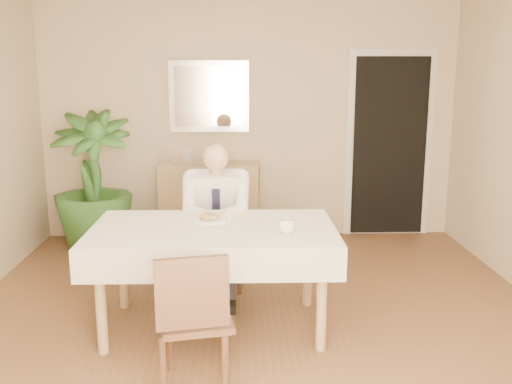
{
  "coord_description": "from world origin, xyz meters",
  "views": [
    {
      "loc": [
        -0.14,
        -3.75,
        1.83
      ],
      "look_at": [
        0.0,
        0.35,
        0.95
      ],
      "focal_mm": 40.0,
      "sensor_mm": 36.0,
      "label": 1
    }
  ],
  "objects_px": {
    "dining_table": "(213,239)",
    "coffee_mug": "(287,226)",
    "chair_near": "(194,315)",
    "potted_palm": "(93,181)",
    "chair_far": "(218,226)",
    "seated_man": "(216,214)",
    "sideboard": "(210,201)"
  },
  "relations": [
    {
      "from": "chair_far",
      "to": "sideboard",
      "type": "xyz_separation_m",
      "value": [
        -0.13,
        1.33,
        -0.08
      ]
    },
    {
      "from": "chair_far",
      "to": "coffee_mug",
      "type": "relative_size",
      "value": 7.64
    },
    {
      "from": "dining_table",
      "to": "seated_man",
      "type": "xyz_separation_m",
      "value": [
        0.0,
        0.59,
        0.02
      ]
    },
    {
      "from": "potted_palm",
      "to": "dining_table",
      "type": "bearing_deg",
      "value": -55.51
    },
    {
      "from": "dining_table",
      "to": "seated_man",
      "type": "distance_m",
      "value": 0.59
    },
    {
      "from": "sideboard",
      "to": "potted_palm",
      "type": "bearing_deg",
      "value": -161.23
    },
    {
      "from": "dining_table",
      "to": "coffee_mug",
      "type": "height_order",
      "value": "coffee_mug"
    },
    {
      "from": "chair_far",
      "to": "coffee_mug",
      "type": "xyz_separation_m",
      "value": [
        0.5,
        -1.05,
        0.29
      ]
    },
    {
      "from": "dining_table",
      "to": "chair_near",
      "type": "distance_m",
      "value": 0.88
    },
    {
      "from": "chair_near",
      "to": "coffee_mug",
      "type": "height_order",
      "value": "chair_near"
    },
    {
      "from": "seated_man",
      "to": "potted_palm",
      "type": "bearing_deg",
      "value": 134.98
    },
    {
      "from": "coffee_mug",
      "to": "sideboard",
      "type": "xyz_separation_m",
      "value": [
        -0.63,
        2.38,
        -0.37
      ]
    },
    {
      "from": "chair_near",
      "to": "chair_far",
      "type": "bearing_deg",
      "value": 76.28
    },
    {
      "from": "potted_palm",
      "to": "coffee_mug",
      "type": "bearing_deg",
      "value": -48.8
    },
    {
      "from": "chair_far",
      "to": "sideboard",
      "type": "relative_size",
      "value": 0.85
    },
    {
      "from": "chair_far",
      "to": "seated_man",
      "type": "height_order",
      "value": "seated_man"
    },
    {
      "from": "chair_far",
      "to": "sideboard",
      "type": "distance_m",
      "value": 1.34
    },
    {
      "from": "chair_near",
      "to": "seated_man",
      "type": "distance_m",
      "value": 1.46
    },
    {
      "from": "chair_far",
      "to": "potted_palm",
      "type": "height_order",
      "value": "potted_palm"
    },
    {
      "from": "dining_table",
      "to": "potted_palm",
      "type": "relative_size",
      "value": 1.2
    },
    {
      "from": "dining_table",
      "to": "coffee_mug",
      "type": "distance_m",
      "value": 0.55
    },
    {
      "from": "coffee_mug",
      "to": "potted_palm",
      "type": "height_order",
      "value": "potted_palm"
    },
    {
      "from": "dining_table",
      "to": "coffee_mug",
      "type": "xyz_separation_m",
      "value": [
        0.5,
        -0.17,
        0.13
      ]
    },
    {
      "from": "dining_table",
      "to": "chair_near",
      "type": "xyz_separation_m",
      "value": [
        -0.08,
        -0.85,
        -0.19
      ]
    },
    {
      "from": "dining_table",
      "to": "chair_far",
      "type": "bearing_deg",
      "value": 90.54
    },
    {
      "from": "chair_near",
      "to": "seated_man",
      "type": "height_order",
      "value": "seated_man"
    },
    {
      "from": "dining_table",
      "to": "seated_man",
      "type": "bearing_deg",
      "value": 90.54
    },
    {
      "from": "chair_near",
      "to": "sideboard",
      "type": "xyz_separation_m",
      "value": [
        -0.05,
        3.06,
        -0.05
      ]
    },
    {
      "from": "chair_far",
      "to": "dining_table",
      "type": "bearing_deg",
      "value": -97.26
    },
    {
      "from": "chair_near",
      "to": "potted_palm",
      "type": "relative_size",
      "value": 0.6
    },
    {
      "from": "potted_palm",
      "to": "chair_far",
      "type": "bearing_deg",
      "value": -37.92
    },
    {
      "from": "seated_man",
      "to": "coffee_mug",
      "type": "bearing_deg",
      "value": -56.46
    }
  ]
}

